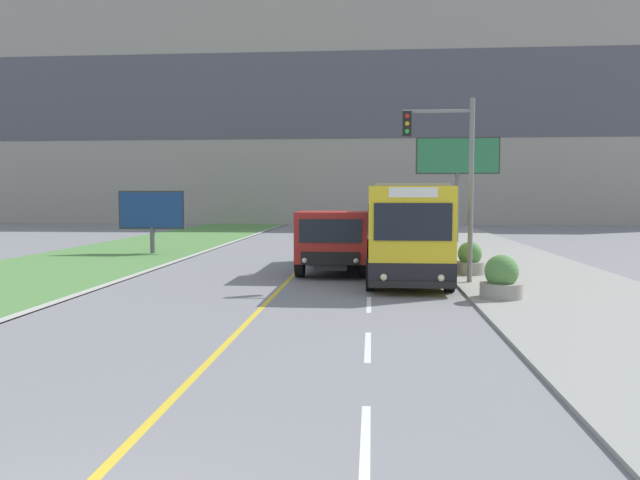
# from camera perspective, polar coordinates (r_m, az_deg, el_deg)

# --- Properties ---
(apartment_block_background) EXTENTS (80.00, 8.04, 23.86)m
(apartment_block_background) POSITION_cam_1_polar(r_m,az_deg,el_deg) (65.51, 2.29, 12.06)
(apartment_block_background) COLOR gray
(apartment_block_background) RESTS_ON ground_plane
(city_bus) EXTENTS (2.63, 11.68, 3.23)m
(city_bus) POSITION_cam_1_polar(r_m,az_deg,el_deg) (23.40, 7.56, 1.03)
(city_bus) COLOR yellow
(city_bus) RESTS_ON ground_plane
(dump_truck) EXTENTS (2.58, 6.87, 2.31)m
(dump_truck) POSITION_cam_1_polar(r_m,az_deg,el_deg) (23.10, 1.31, -0.10)
(dump_truck) COLOR black
(dump_truck) RESTS_ON ground_plane
(traffic_light_mast) EXTENTS (2.28, 0.32, 5.97)m
(traffic_light_mast) POSITION_cam_1_polar(r_m,az_deg,el_deg) (20.54, 11.90, 6.57)
(traffic_light_mast) COLOR slate
(traffic_light_mast) RESTS_ON ground_plane
(billboard_large) EXTENTS (4.95, 0.24, 6.34)m
(billboard_large) POSITION_cam_1_polar(r_m,az_deg,el_deg) (38.43, 12.47, 7.11)
(billboard_large) COLOR #59595B
(billboard_large) RESTS_ON ground_plane
(billboard_small) EXTENTS (3.30, 0.24, 3.10)m
(billboard_small) POSITION_cam_1_polar(r_m,az_deg,el_deg) (31.77, -15.11, 2.53)
(billboard_small) COLOR #59595B
(billboard_small) RESTS_ON ground_plane
(planter_round_near) EXTENTS (1.15, 1.15, 1.19)m
(planter_round_near) POSITION_cam_1_polar(r_m,az_deg,el_deg) (17.79, 16.25, -3.46)
(planter_round_near) COLOR gray
(planter_round_near) RESTS_ON sidewalk_right
(planter_round_second) EXTENTS (1.07, 1.07, 1.15)m
(planter_round_second) POSITION_cam_1_polar(r_m,az_deg,el_deg) (22.88, 13.53, -1.78)
(planter_round_second) COLOR gray
(planter_round_second) RESTS_ON sidewalk_right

